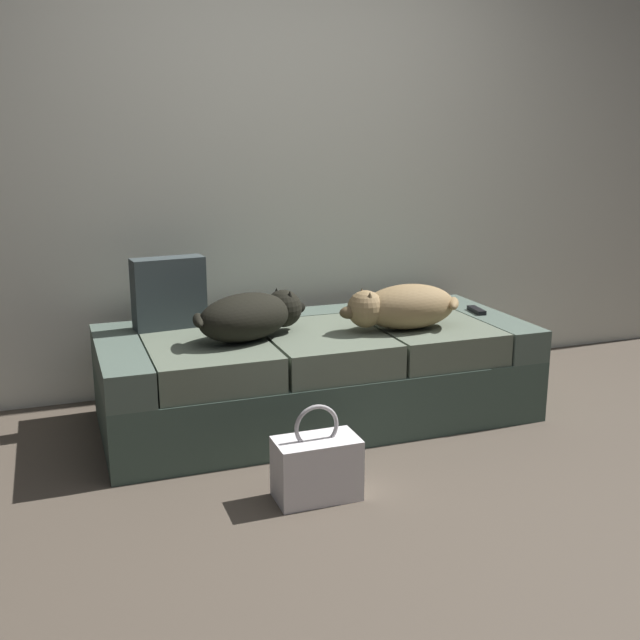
% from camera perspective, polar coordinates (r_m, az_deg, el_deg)
% --- Properties ---
extents(ground_plane, '(10.00, 10.00, 0.00)m').
position_cam_1_polar(ground_plane, '(2.78, 7.95, -15.30)').
color(ground_plane, '#4C4237').
extents(back_wall, '(6.40, 0.10, 2.80)m').
position_cam_1_polar(back_wall, '(4.09, -3.53, 14.60)').
color(back_wall, silver).
rests_on(back_wall, ground).
extents(couch, '(2.05, 0.89, 0.45)m').
position_cam_1_polar(couch, '(3.65, -0.28, -4.06)').
color(couch, '#3C4E44').
rests_on(couch, ground).
extents(dog_dark, '(0.61, 0.43, 0.21)m').
position_cam_1_polar(dog_dark, '(3.38, -5.24, 0.35)').
color(dog_dark, black).
rests_on(dog_dark, couch).
extents(dog_tan, '(0.63, 0.28, 0.21)m').
position_cam_1_polar(dog_tan, '(3.55, 6.25, 1.01)').
color(dog_tan, olive).
rests_on(dog_tan, couch).
extents(tv_remote, '(0.06, 0.15, 0.02)m').
position_cam_1_polar(tv_remote, '(3.97, 11.89, 0.73)').
color(tv_remote, black).
rests_on(tv_remote, couch).
extents(throw_pillow, '(0.35, 0.16, 0.34)m').
position_cam_1_polar(throw_pillow, '(3.62, -11.49, 2.05)').
color(throw_pillow, '#343D3F').
rests_on(throw_pillow, couch).
extents(handbag, '(0.32, 0.18, 0.38)m').
position_cam_1_polar(handbag, '(2.89, -0.26, -11.19)').
color(handbag, silver).
rests_on(handbag, ground).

